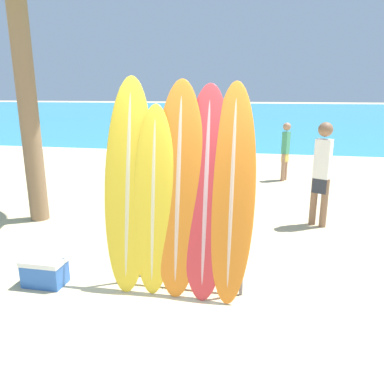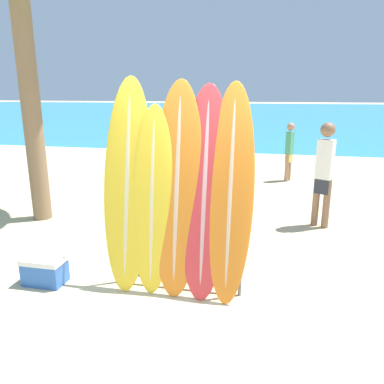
# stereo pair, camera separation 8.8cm
# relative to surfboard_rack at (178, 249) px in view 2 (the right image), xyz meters

# --- Properties ---
(ground_plane) EXTENTS (160.00, 160.00, 0.00)m
(ground_plane) POSITION_rel_surfboard_rack_xyz_m (0.24, -0.37, -0.52)
(ground_plane) COLOR #CCB789
(ocean_water) EXTENTS (120.00, 60.00, 0.01)m
(ocean_water) POSITION_rel_surfboard_rack_xyz_m (0.24, 39.28, -0.51)
(ocean_water) COLOR teal
(ocean_water) RESTS_ON ground_plane
(surfboard_rack) EXTENTS (1.52, 0.04, 0.97)m
(surfboard_rack) POSITION_rel_surfboard_rack_xyz_m (0.00, 0.00, 0.00)
(surfboard_rack) COLOR slate
(surfboard_rack) RESTS_ON ground_plane
(surfboard_slot_0) EXTENTS (0.59, 0.55, 2.48)m
(surfboard_slot_0) POSITION_rel_surfboard_rack_xyz_m (-0.60, 0.03, 0.72)
(surfboard_slot_0) COLOR yellow
(surfboard_slot_0) RESTS_ON ground_plane
(surfboard_slot_1) EXTENTS (0.50, 0.43, 2.17)m
(surfboard_slot_1) POSITION_rel_surfboard_rack_xyz_m (-0.28, -0.02, 0.57)
(surfboard_slot_1) COLOR yellow
(surfboard_slot_1) RESTS_ON ground_plane
(surfboard_slot_2) EXTENTS (0.59, 0.53, 2.44)m
(surfboard_slot_2) POSITION_rel_surfboard_rack_xyz_m (-0.00, 0.02, 0.70)
(surfboard_slot_2) COLOR orange
(surfboard_slot_2) RESTS_ON ground_plane
(surfboard_slot_3) EXTENTS (0.57, 0.57, 2.40)m
(surfboard_slot_3) POSITION_rel_surfboard_rack_xyz_m (0.31, 0.02, 0.68)
(surfboard_slot_3) COLOR red
(surfboard_slot_3) RESTS_ON ground_plane
(surfboard_slot_4) EXTENTS (0.51, 0.61, 2.42)m
(surfboard_slot_4) POSITION_rel_surfboard_rack_xyz_m (0.60, 0.02, 0.69)
(surfboard_slot_4) COLOR orange
(surfboard_slot_4) RESTS_ON ground_plane
(person_near_water) EXTENTS (0.30, 0.24, 1.82)m
(person_near_water) POSITION_rel_surfboard_rack_xyz_m (-1.32, 4.22, 0.48)
(person_near_water) COLOR #846047
(person_near_water) RESTS_ON ground_plane
(person_mid_beach) EXTENTS (0.31, 0.27, 1.81)m
(person_mid_beach) POSITION_rel_surfboard_rack_xyz_m (1.90, 2.61, 0.47)
(person_mid_beach) COLOR #846047
(person_mid_beach) RESTS_ON ground_plane
(person_far_left) EXTENTS (0.22, 0.26, 1.52)m
(person_far_left) POSITION_rel_surfboard_rack_xyz_m (1.45, 6.05, 0.31)
(person_far_left) COLOR #A87A5B
(person_far_left) RESTS_ON ground_plane
(person_far_right) EXTENTS (0.26, 0.21, 1.56)m
(person_far_right) POSITION_rel_surfboard_rack_xyz_m (0.38, 3.53, 0.33)
(person_far_right) COLOR #846047
(person_far_right) RESTS_ON ground_plane
(cooler_box) EXTENTS (0.50, 0.32, 0.34)m
(cooler_box) POSITION_rel_surfboard_rack_xyz_m (-1.63, -0.22, -0.34)
(cooler_box) COLOR #2D60B7
(cooler_box) RESTS_ON ground_plane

